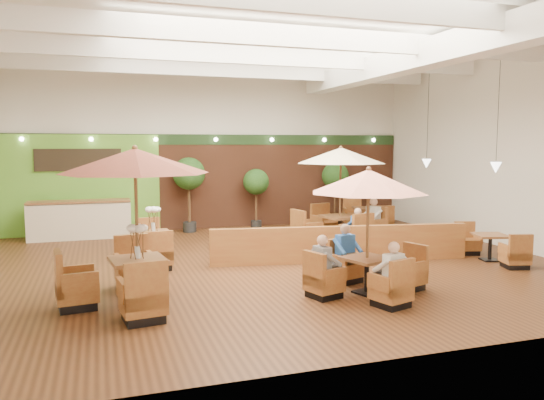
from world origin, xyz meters
name	(u,v)px	position (x,y,z in m)	size (l,w,h in m)	color
room	(262,116)	(0.25, 1.22, 3.63)	(14.04, 14.00, 5.52)	#381E0F
service_counter	(80,220)	(-4.40, 5.10, 0.58)	(3.00, 0.75, 1.18)	beige
booth_divider	(341,244)	(1.81, -0.37, 0.45)	(6.46, 0.18, 0.89)	brown
table_0	(132,192)	(-3.26, -2.31, 2.04)	(2.77, 2.88, 2.88)	brown
table_1	(368,207)	(1.08, -3.04, 1.69)	(2.53, 2.53, 2.47)	brown
table_2	(340,178)	(2.84, 1.89, 1.92)	(2.90, 2.90, 2.85)	brown
table_3	(153,241)	(-2.57, 1.18, 0.49)	(0.91, 2.54, 1.52)	brown
table_4	(490,248)	(5.40, -1.38, 0.32)	(0.92, 2.35, 0.84)	brown
table_5	(367,220)	(4.67, 3.66, 0.38)	(1.11, 2.79, 0.99)	brown
topiary_0	(189,177)	(-1.00, 5.30, 1.84)	(1.06, 1.06, 2.47)	black
topiary_1	(256,184)	(1.30, 5.30, 1.53)	(0.89, 0.89, 2.06)	black
topiary_2	(335,178)	(4.26, 5.30, 1.68)	(0.97, 0.97, 2.25)	black
diner_0	(391,266)	(1.08, -3.94, 0.73)	(0.39, 0.35, 0.73)	silver
diner_1	(346,247)	(1.08, -2.14, 0.75)	(0.41, 0.35, 0.77)	blue
diner_2	(324,259)	(0.18, -3.04, 0.74)	(0.33, 0.39, 0.74)	slate
diner_3	(356,224)	(2.84, 0.84, 0.73)	(0.39, 0.35, 0.71)	blue
diner_4	(372,216)	(3.88, 1.89, 0.78)	(0.39, 0.45, 0.85)	silver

